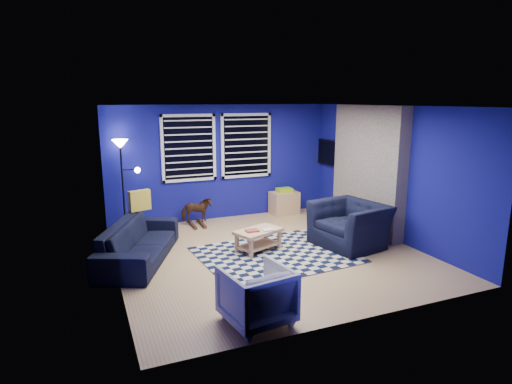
% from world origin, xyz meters
% --- Properties ---
extents(floor, '(5.00, 5.00, 0.00)m').
position_xyz_m(floor, '(0.00, 0.00, 0.00)').
color(floor, tan).
rests_on(floor, ground).
extents(ceiling, '(5.00, 5.00, 0.00)m').
position_xyz_m(ceiling, '(0.00, 0.00, 2.50)').
color(ceiling, white).
rests_on(ceiling, wall_back).
extents(wall_back, '(5.00, 0.00, 5.00)m').
position_xyz_m(wall_back, '(0.00, 2.50, 1.25)').
color(wall_back, navy).
rests_on(wall_back, floor).
extents(wall_left, '(0.00, 5.00, 5.00)m').
position_xyz_m(wall_left, '(-2.50, 0.00, 1.25)').
color(wall_left, navy).
rests_on(wall_left, floor).
extents(wall_right, '(0.00, 5.00, 5.00)m').
position_xyz_m(wall_right, '(2.50, 0.00, 1.25)').
color(wall_right, navy).
rests_on(wall_right, floor).
extents(fireplace, '(0.65, 2.00, 2.50)m').
position_xyz_m(fireplace, '(2.36, 0.50, 1.20)').
color(fireplace, gray).
rests_on(fireplace, floor).
extents(window_left, '(1.17, 0.06, 1.42)m').
position_xyz_m(window_left, '(-0.75, 2.46, 1.60)').
color(window_left, black).
rests_on(window_left, wall_back).
extents(window_right, '(1.17, 0.06, 1.42)m').
position_xyz_m(window_right, '(0.55, 2.46, 1.60)').
color(window_right, black).
rests_on(window_right, wall_back).
extents(tv, '(0.07, 1.00, 0.58)m').
position_xyz_m(tv, '(2.45, 2.00, 1.40)').
color(tv, black).
rests_on(tv, wall_right).
extents(rug, '(2.64, 2.18, 0.02)m').
position_xyz_m(rug, '(0.08, -0.13, 0.01)').
color(rug, black).
rests_on(rug, floor).
extents(sofa, '(2.33, 1.66, 0.63)m').
position_xyz_m(sofa, '(-2.10, 0.52, 0.32)').
color(sofa, black).
rests_on(sofa, floor).
extents(armchair_big, '(1.40, 1.28, 0.79)m').
position_xyz_m(armchair_big, '(1.52, -0.19, 0.39)').
color(armchair_big, black).
rests_on(armchair_big, floor).
extents(armchair_bent, '(0.84, 0.86, 0.69)m').
position_xyz_m(armchair_bent, '(-1.09, -2.07, 0.35)').
color(armchair_bent, gray).
rests_on(armchair_bent, floor).
extents(rocking_horse, '(0.42, 0.68, 0.53)m').
position_xyz_m(rocking_horse, '(-0.72, 2.10, 0.34)').
color(rocking_horse, '#482917').
rests_on(rocking_horse, floor).
extents(coffee_table, '(0.92, 0.73, 0.41)m').
position_xyz_m(coffee_table, '(-0.12, 0.17, 0.28)').
color(coffee_table, tan).
rests_on(coffee_table, rug).
extents(cabinet, '(0.64, 0.44, 0.61)m').
position_xyz_m(cabinet, '(1.40, 2.25, 0.27)').
color(cabinet, tan).
rests_on(cabinet, floor).
extents(floor_lamp, '(0.50, 0.31, 1.85)m').
position_xyz_m(floor_lamp, '(-2.13, 2.25, 1.52)').
color(floor_lamp, black).
rests_on(floor_lamp, floor).
extents(throw_pillow, '(0.41, 0.23, 0.37)m').
position_xyz_m(throw_pillow, '(-1.95, 1.37, 0.82)').
color(throw_pillow, gold).
rests_on(throw_pillow, sofa).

